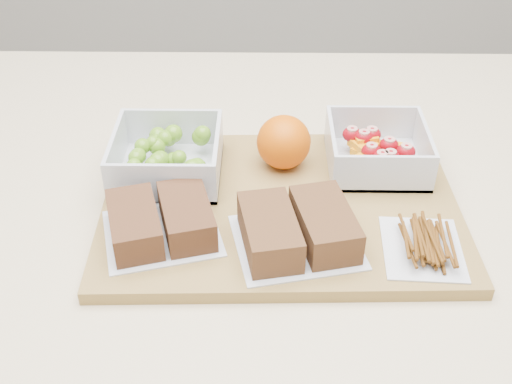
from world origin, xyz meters
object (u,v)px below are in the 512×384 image
at_px(cutting_board, 280,206).
at_px(grape_container, 168,156).
at_px(sandwich_bag_left, 161,221).
at_px(pretzel_bag, 424,241).
at_px(sandwich_bag_center, 297,229).
at_px(fruit_container, 377,152).
at_px(orange, 284,142).

xyz_separation_m(cutting_board, grape_container, (-0.14, 0.06, 0.03)).
xyz_separation_m(sandwich_bag_left, pretzel_bag, (0.28, -0.02, -0.01)).
xyz_separation_m(cutting_board, sandwich_bag_center, (0.02, -0.07, 0.03)).
height_order(grape_container, sandwich_bag_left, grape_container).
bearing_deg(sandwich_bag_left, fruit_container, 28.74).
relative_size(cutting_board, sandwich_bag_left, 2.82).
relative_size(cutting_board, orange, 6.13).
xyz_separation_m(grape_container, pretzel_bag, (0.29, -0.14, -0.01)).
bearing_deg(sandwich_bag_center, sandwich_bag_left, 175.13).
xyz_separation_m(fruit_container, pretzel_bag, (0.03, -0.16, -0.01)).
xyz_separation_m(cutting_board, pretzel_bag, (0.15, -0.08, 0.02)).
xyz_separation_m(cutting_board, fruit_container, (0.12, 0.08, 0.03)).
height_order(cutting_board, pretzel_bag, pretzel_bag).
bearing_deg(sandwich_bag_left, orange, 45.27).
relative_size(grape_container, sandwich_bag_center, 0.85).
relative_size(grape_container, fruit_container, 1.07).
distance_m(fruit_container, pretzel_bag, 0.16).
height_order(grape_container, fruit_container, grape_container).
bearing_deg(pretzel_bag, sandwich_bag_left, 175.69).
distance_m(grape_container, pretzel_bag, 0.32).
distance_m(orange, pretzel_bag, 0.22).
height_order(grape_container, sandwich_bag_center, grape_container).
bearing_deg(pretzel_bag, grape_container, 154.02).
bearing_deg(cutting_board, sandwich_bag_center, -79.09).
height_order(grape_container, pretzel_bag, grape_container).
distance_m(grape_container, fruit_container, 0.26).
bearing_deg(sandwich_bag_center, grape_container, 139.44).
bearing_deg(orange, cutting_board, -93.66).
height_order(cutting_board, sandwich_bag_left, sandwich_bag_left).
distance_m(sandwich_bag_left, sandwich_bag_center, 0.15).
xyz_separation_m(fruit_container, orange, (-0.12, -0.00, 0.01)).
bearing_deg(grape_container, fruit_container, 4.32).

